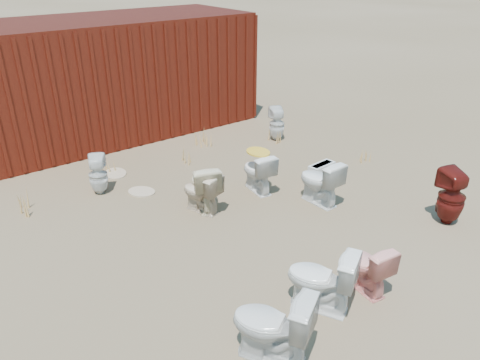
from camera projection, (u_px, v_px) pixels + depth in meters
ground at (265, 229)px, 6.72m from camera, size 100.00×100.00×0.00m
shipping_container at (110, 77)px, 9.92m from camera, size 6.00×2.40×2.40m
toilet_front_a at (272, 326)px, 4.42m from camera, size 0.77×0.90×0.80m
toilet_front_pink at (366, 266)px, 5.39m from camera, size 0.44×0.67×0.64m
toilet_front_c at (321, 280)px, 5.07m from camera, size 0.73×0.86×0.76m
toilet_front_maroon at (451, 197)px, 6.71m from camera, size 0.46×0.47×0.84m
toilet_front_e at (320, 182)px, 7.27m from camera, size 0.43×0.73×0.74m
toilet_back_a at (98, 175)px, 7.58m from camera, size 0.40×0.41×0.67m
toilet_back_beige_left at (201, 192)px, 7.05m from camera, size 0.53×0.71×0.64m
toilet_back_beige_right at (204, 185)px, 7.14m from camera, size 0.65×0.83×0.75m
toilet_back_yellowlid at (258, 172)px, 7.66m from camera, size 0.47×0.72×0.68m
toilet_back_e at (277, 124)px, 9.77m from camera, size 0.42×0.42×0.71m
yellow_lid at (258, 152)px, 7.50m from camera, size 0.35×0.43×0.02m
loose_tank at (321, 173)px, 8.00m from camera, size 0.51×0.24×0.35m
loose_lid_near at (115, 174)px, 8.37m from camera, size 0.47×0.56×0.02m
loose_lid_far at (142, 192)px, 7.74m from camera, size 0.55×0.59×0.02m
weed_clump_a at (28, 201)px, 7.11m from camera, size 0.36×0.36×0.34m
weed_clump_b at (185, 156)px, 8.77m from camera, size 0.32×0.32×0.27m
weed_clump_c at (274, 135)px, 9.71m from camera, size 0.36×0.36×0.34m
weed_clump_d at (106, 167)px, 8.37m from camera, size 0.30×0.30×0.23m
weed_clump_e at (203, 138)px, 9.57m from camera, size 0.34×0.34×0.31m
weed_clump_f at (362, 155)px, 8.87m from camera, size 0.28×0.28×0.23m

